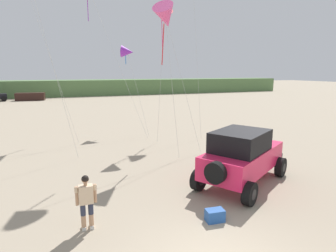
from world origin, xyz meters
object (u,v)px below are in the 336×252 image
Objects in this scene: kite_blue_swept at (166,17)px; kite_red_delta at (164,16)px; jeep at (242,155)px; cooler_box at (215,215)px; person_watching at (86,199)px; kite_pink_ribbon at (127,52)px; distant_sedan at (30,97)px.

kite_blue_swept is 0.94× the size of kite_red_delta.
jeep is 8.88× the size of cooler_box.
kite_blue_swept is at bearing 103.79° from jeep.
kite_red_delta reaches higher than person_watching.
kite_blue_swept reaches higher than jeep.
jeep is at bearing -82.45° from kite_pink_ribbon.
kite_blue_swept is at bearing -109.22° from kite_red_delta.
distant_sedan is 34.25m from kite_red_delta.
kite_pink_ribbon is at bearing -65.31° from distant_sedan.
jeep is 2.98× the size of person_watching.
cooler_box is 10.55m from kite_blue_swept.
cooler_box is at bearing -102.49° from kite_red_delta.
kite_blue_swept is 3.75m from kite_red_delta.
kite_pink_ribbon is at bearing 92.87° from kite_blue_swept.
cooler_box is at bearing -14.49° from person_watching.
jeep is at bearing -89.29° from kite_red_delta.
cooler_box is 0.13× the size of distant_sedan.
person_watching reaches higher than cooler_box.
jeep reaches higher than distant_sedan.
kite_pink_ribbon is at bearing 97.55° from jeep.
jeep is 0.61× the size of kite_blue_swept.
cooler_box is at bearing -72.79° from distant_sedan.
kite_pink_ribbon is (0.88, 14.99, 5.83)m from cooler_box.
kite_blue_swept is at bearing -87.13° from kite_pink_ribbon.
cooler_box is 16.11m from kite_pink_ribbon.
cooler_box is (-2.57, -2.25, -1.01)m from jeep.
person_watching is 15.61m from kite_pink_ribbon.
jeep is at bearing -68.74° from distant_sedan.
person_watching is 0.19× the size of kite_red_delta.
kite_blue_swept is at bearing 86.38° from cooler_box.
person_watching is 13.86m from kite_red_delta.
distant_sedan is 36.99m from kite_blue_swept.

